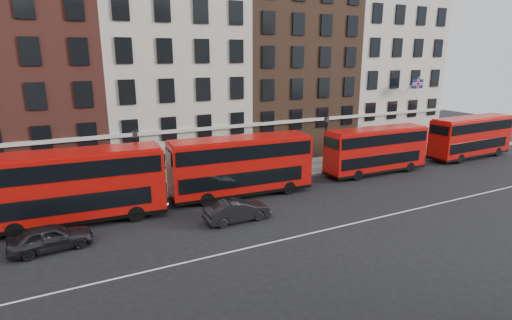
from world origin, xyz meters
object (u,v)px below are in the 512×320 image
bus_b (71,186)px  car_rear (51,237)px  car_front (237,210)px  bus_c (241,165)px  bus_d (376,149)px  bus_e (471,136)px  traffic_light (405,137)px

bus_b → car_rear: size_ratio=2.66×
car_front → bus_b: bearing=65.0°
bus_c → bus_d: bearing=3.7°
bus_b → bus_e: 38.15m
bus_b → bus_e: size_ratio=1.10×
bus_d → car_front: 16.34m
traffic_light → bus_b: bearing=-175.7°
bus_b → car_rear: bus_b is taller
bus_c → bus_d: bus_c is taller
bus_e → bus_c: bearing=178.1°
traffic_light → bus_d: bearing=-158.8°
bus_c → car_front: (-2.26, -4.31, -1.74)m
bus_b → car_rear: (-1.38, -3.36, -1.81)m
bus_b → bus_c: 11.72m
bus_e → car_front: 29.05m
bus_e → car_rear: size_ratio=2.42×
car_rear → car_front: size_ratio=1.00×
bus_d → car_front: bearing=-163.4°
bus_d → car_rear: (-26.53, -3.36, -1.52)m
bus_e → bus_b: bearing=178.1°
bus_b → bus_e: bearing=4.2°
car_rear → bus_c: bearing=-80.9°
car_front → bus_e: bearing=-82.0°
bus_e → traffic_light: bus_e is taller
bus_e → car_front: (-28.69, -4.30, -1.62)m
bus_b → car_rear: bearing=-108.1°
bus_e → traffic_light: (-6.96, 2.34, 0.12)m
traffic_light → bus_e: bearing=-18.6°
bus_e → car_rear: 39.71m
bus_b → bus_c: size_ratio=1.04×
bus_b → bus_d: bus_b is taller
bus_d → car_rear: bus_d is taller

